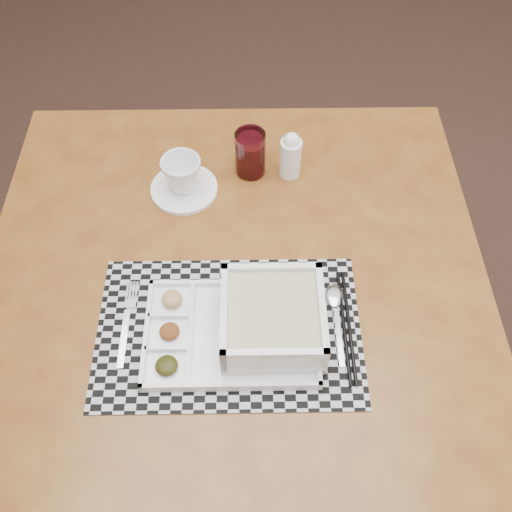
# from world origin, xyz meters

# --- Properties ---
(floor) EXTENTS (5.00, 5.00, 0.00)m
(floor) POSITION_xyz_m (0.00, 0.00, 0.00)
(floor) COLOR black
(floor) RESTS_ON ground
(dining_table) EXTENTS (1.13, 1.13, 0.76)m
(dining_table) POSITION_xyz_m (-0.33, -0.41, 0.68)
(dining_table) COLOR #5B2910
(dining_table) RESTS_ON ground
(placemat) EXTENTS (0.53, 0.38, 0.00)m
(placemat) POSITION_xyz_m (-0.33, -0.53, 0.76)
(placemat) COLOR #ABABB2
(placemat) RESTS_ON dining_table
(serving_tray) EXTENTS (0.35, 0.26, 0.09)m
(serving_tray) POSITION_xyz_m (-0.27, -0.53, 0.80)
(serving_tray) COLOR white
(serving_tray) RESTS_ON placemat
(fork) EXTENTS (0.04, 0.19, 0.00)m
(fork) POSITION_xyz_m (-0.52, -0.53, 0.77)
(fork) COLOR silver
(fork) RESTS_ON placemat
(spoon) EXTENTS (0.04, 0.18, 0.01)m
(spoon) POSITION_xyz_m (-0.13, -0.45, 0.77)
(spoon) COLOR silver
(spoon) RESTS_ON placemat
(chopsticks) EXTENTS (0.05, 0.24, 0.01)m
(chopsticks) POSITION_xyz_m (-0.11, -0.50, 0.77)
(chopsticks) COLOR black
(chopsticks) RESTS_ON placemat
(saucer) EXTENTS (0.15, 0.15, 0.01)m
(saucer) POSITION_xyz_m (-0.48, -0.19, 0.77)
(saucer) COLOR white
(saucer) RESTS_ON dining_table
(cup) EXTENTS (0.11, 0.11, 0.08)m
(cup) POSITION_xyz_m (-0.48, -0.19, 0.81)
(cup) COLOR white
(cup) RESTS_ON saucer
(juice_glass) EXTENTS (0.07, 0.07, 0.11)m
(juice_glass) POSITION_xyz_m (-0.33, -0.11, 0.81)
(juice_glass) COLOR white
(juice_glass) RESTS_ON dining_table
(creamer_bottle) EXTENTS (0.05, 0.05, 0.12)m
(creamer_bottle) POSITION_xyz_m (-0.25, -0.11, 0.82)
(creamer_bottle) COLOR white
(creamer_bottle) RESTS_ON dining_table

